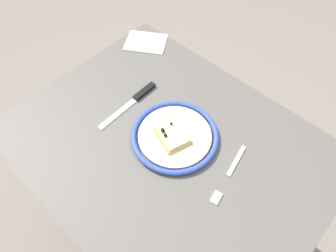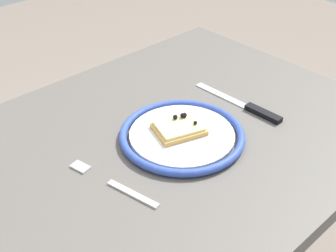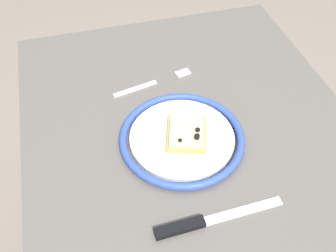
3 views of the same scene
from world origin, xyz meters
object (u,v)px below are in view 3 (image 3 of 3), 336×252
fork (154,83)px  knife (198,223)px  dining_table (193,168)px  pizza_slice_near (187,133)px  plate (182,138)px

fork → knife: bearing=-2.4°
dining_table → pizza_slice_near: bearing=-84.1°
pizza_slice_near → knife: bearing=-11.8°
dining_table → knife: size_ratio=3.79×
fork → dining_table: bearing=12.7°
pizza_slice_near → fork: pizza_slice_near is taller
plate → pizza_slice_near: size_ratio=2.21×
knife → fork: bearing=177.6°
dining_table → pizza_slice_near: (0.00, -0.02, 0.13)m
dining_table → plate: bearing=-90.6°
dining_table → knife: knife is taller
plate → knife: size_ratio=1.08×
plate → fork: (-0.19, -0.01, -0.01)m
dining_table → plate: 0.12m
plate → knife: plate is taller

